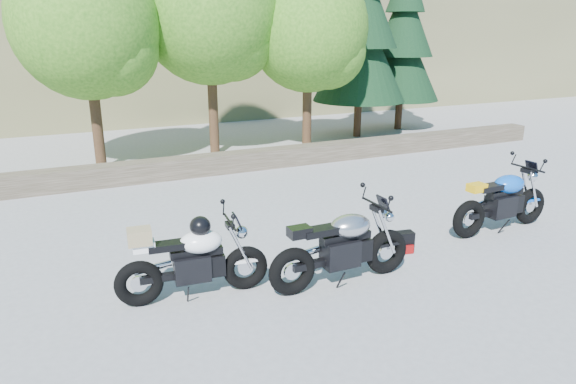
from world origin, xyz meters
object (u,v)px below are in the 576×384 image
object	(u,v)px
white_bike	(192,259)
silver_bike	(343,248)
backpack	(405,242)
blue_bike	(502,202)

from	to	relation	value
white_bike	silver_bike	bearing A→B (deg)	-8.07
backpack	blue_bike	bearing A→B (deg)	12.18
silver_bike	blue_bike	size ratio (longest dim) A/B	1.00
blue_bike	backpack	bearing A→B (deg)	179.52
silver_bike	blue_bike	bearing A→B (deg)	8.63
silver_bike	blue_bike	world-z (taller)	same
blue_bike	white_bike	bearing A→B (deg)	178.73
silver_bike	backpack	xyz separation A→B (m)	(1.54, 0.53, -0.39)
blue_bike	silver_bike	bearing A→B (deg)	-173.18
silver_bike	blue_bike	distance (m)	3.80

